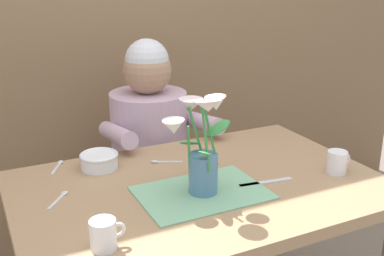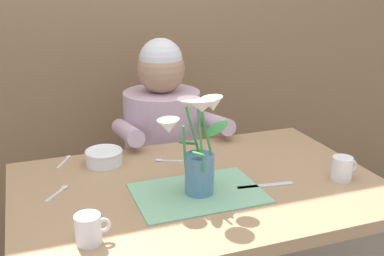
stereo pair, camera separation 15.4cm
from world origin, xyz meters
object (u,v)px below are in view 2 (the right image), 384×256
seated_person (163,163)px  tea_cup (342,168)px  flower_vase (197,147)px  ceramic_bowl (104,157)px  dinner_knife (265,186)px  coffee_cup (89,229)px

seated_person → tea_cup: bearing=-65.0°
flower_vase → ceramic_bowl: flower_vase is taller
seated_person → flower_vase: seated_person is taller
ceramic_bowl → seated_person: bearing=46.7°
dinner_knife → ceramic_bowl: bearing=148.9°
flower_vase → coffee_cup: (-0.36, -0.17, -0.12)m
seated_person → coffee_cup: seated_person is taller
coffee_cup → dinner_knife: bearing=13.3°
ceramic_bowl → dinner_knife: (0.46, -0.36, -0.03)m
tea_cup → dinner_knife: bearing=171.7°
seated_person → ceramic_bowl: (-0.32, -0.34, 0.21)m
seated_person → coffee_cup: size_ratio=12.20×
seated_person → coffee_cup: (-0.45, -0.85, 0.22)m
flower_vase → dinner_knife: size_ratio=1.70×
ceramic_bowl → coffee_cup: 0.52m
flower_vase → tea_cup: (0.50, -0.07, -0.12)m
flower_vase → tea_cup: 0.51m
seated_person → flower_vase: (-0.09, -0.68, 0.33)m
dinner_knife → tea_cup: bearing=-0.9°
seated_person → dinner_knife: bearing=-82.6°
seated_person → ceramic_bowl: seated_person is taller
ceramic_bowl → coffee_cup: bearing=-104.3°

